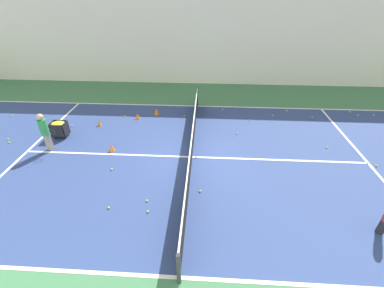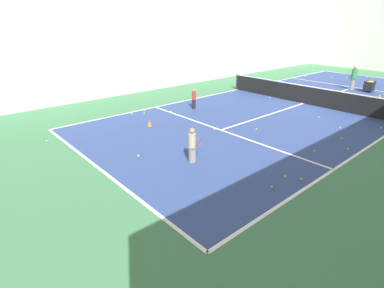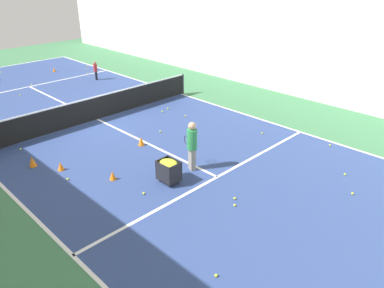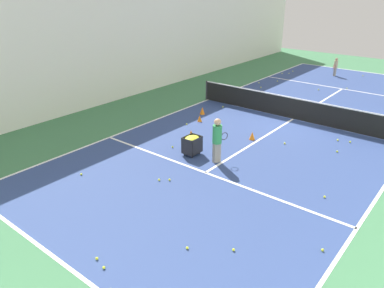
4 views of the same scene
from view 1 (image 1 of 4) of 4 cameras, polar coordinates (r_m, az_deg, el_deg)
ground_plane at (r=10.10m, az=0.00°, el=-2.92°), size 35.91×35.91×0.00m
court_playing_area at (r=10.10m, az=0.00°, el=-2.91°), size 9.74×24.42×0.00m
line_sideline_left at (r=6.75m, az=-2.75°, el=-27.54°), size 0.10×24.42×0.00m
line_sideline_right at (r=14.34m, az=1.16°, el=8.42°), size 0.10×24.42×0.00m
line_service_near at (r=11.85m, az=34.51°, el=-3.50°), size 9.74×0.10×0.00m
line_service_far at (r=12.39m, az=-32.76°, el=-1.38°), size 9.74×0.10×0.00m
line_centre_service at (r=10.09m, az=0.00°, el=-2.90°), size 0.10×13.43×0.00m
hall_enclosure_right at (r=17.13m, az=1.87°, el=23.32°), size 0.15×32.21×6.25m
tennis_net at (r=9.80m, az=0.00°, el=-0.41°), size 10.04×0.10×1.02m
coach_at_net at (r=11.60m, az=-29.95°, el=2.72°), size 0.41×0.68×1.61m
ball_cart at (r=12.59m, az=-27.50°, el=3.48°), size 0.51×0.62×0.72m
training_cone_0 at (r=13.43m, az=-7.88°, el=7.18°), size 0.24×0.24×0.35m
training_cone_1 at (r=13.18m, az=-12.02°, el=6.10°), size 0.21×0.21×0.29m
training_cone_2 at (r=13.02m, az=-19.93°, el=4.44°), size 0.21×0.21×0.28m
training_cone_4 at (r=10.87m, az=-17.44°, el=-0.74°), size 0.23×0.23×0.32m
tennis_ball_0 at (r=13.12m, az=-1.69°, el=6.17°), size 0.07×0.07×0.07m
tennis_ball_3 at (r=13.83m, az=17.51°, el=6.07°), size 0.07×0.07×0.07m
tennis_ball_5 at (r=15.94m, az=31.71°, el=6.11°), size 0.07×0.07×0.07m
tennis_ball_6 at (r=16.09m, az=-35.04°, el=5.21°), size 0.07×0.07×0.07m
tennis_ball_7 at (r=8.02m, az=-9.77°, el=-14.56°), size 0.07×0.07×0.07m
tennis_ball_8 at (r=14.60m, az=20.31°, el=6.94°), size 0.07×0.07×0.07m
tennis_ball_9 at (r=14.37m, az=25.16°, el=5.41°), size 0.07×0.07×0.07m
tennis_ball_10 at (r=11.81m, az=35.81°, el=-3.93°), size 0.07×0.07×0.07m
tennis_ball_12 at (r=10.03m, az=0.89°, el=-2.93°), size 0.07×0.07×0.07m
tennis_ball_14 at (r=15.73m, az=32.99°, el=5.38°), size 0.07×0.07×0.07m
tennis_ball_15 at (r=13.51m, az=-25.18°, el=3.73°), size 0.07×0.07×0.07m
tennis_ball_16 at (r=16.23m, az=35.38°, el=5.30°), size 0.07×0.07×0.07m
tennis_ball_19 at (r=13.04m, az=12.73°, el=5.17°), size 0.07×0.07×0.07m
tennis_ball_22 at (r=11.75m, az=10.01°, el=2.28°), size 0.07×0.07×0.07m
tennis_ball_23 at (r=13.44m, az=-35.55°, el=0.30°), size 0.07×0.07×0.07m
tennis_ball_24 at (r=8.41m, az=-18.02°, el=-13.30°), size 0.07×0.07×0.07m
tennis_ball_26 at (r=8.54m, az=1.84°, el=-10.43°), size 0.07×0.07×0.07m
tennis_ball_27 at (r=13.74m, az=-35.66°, el=0.89°), size 0.07×0.07×0.07m
tennis_ball_32 at (r=8.35m, az=-9.95°, el=-12.30°), size 0.07×0.07×0.07m
tennis_ball_33 at (r=13.57m, az=-14.74°, el=6.01°), size 0.07×0.07×0.07m
tennis_ball_35 at (r=13.96m, az=6.82°, el=7.64°), size 0.07×0.07×0.07m
tennis_ball_38 at (r=9.87m, az=-17.39°, el=-5.37°), size 0.07×0.07×0.07m
tennis_ball_39 at (r=12.01m, az=27.82°, el=-0.62°), size 0.07×0.07×0.07m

